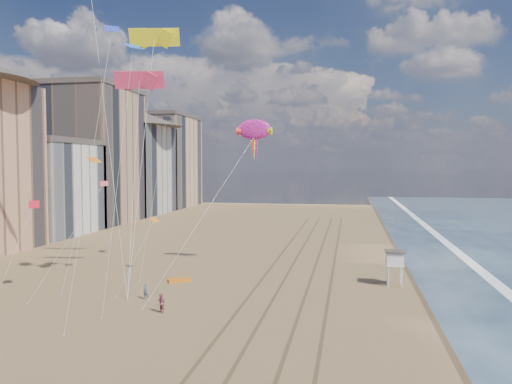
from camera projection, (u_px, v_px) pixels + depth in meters
wet_sand at (437, 262)px, 63.22m from camera, size 260.00×260.00×0.00m
foam at (472, 264)px, 62.44m from camera, size 260.00×260.00×0.00m
tracks at (300, 274)px, 56.46m from camera, size 7.68×120.00×0.01m
buildings at (77, 159)px, 99.57m from camera, size 34.72×131.35×29.00m
lifeguard_stand at (395, 259)px, 50.89m from camera, size 2.01×2.01×3.63m
grounded_kite at (180, 280)px, 52.95m from camera, size 2.81×2.41×0.27m
show_kite at (254, 130)px, 57.65m from camera, size 5.32×9.23×24.26m
kite_flyer_a at (146, 291)px, 45.78m from camera, size 0.57×0.38×1.55m
kite_flyer_b at (161, 303)px, 41.61m from camera, size 1.00×0.93×1.64m
parafoils at (129, 25)px, 52.02m from camera, size 9.54×8.91×13.64m
small_kites at (115, 119)px, 49.99m from camera, size 11.73×15.86×19.22m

